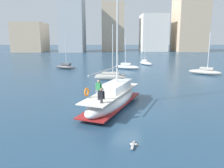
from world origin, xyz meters
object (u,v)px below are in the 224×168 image
Objects in this scene: moored_sloop_near at (205,71)px; moored_sloop_far at (65,66)px; main_sailboat at (113,98)px; moored_catamaran at (110,75)px; moored_cutter_left at (127,67)px; moored_cutter_right at (146,63)px; seagull at (133,144)px.

moored_sloop_far is (-25.35, 7.93, -0.01)m from moored_sloop_near.
moored_catamaran is at bearing 89.99° from main_sailboat.
moored_cutter_left is at bearing 150.21° from moored_sloop_near.
moored_catamaran reaches higher than moored_sloop_far.
moored_cutter_left is 9.13m from moored_cutter_right.
main_sailboat is 7.72m from seagull.
main_sailboat reaches higher than moored_cutter_right.
seagull is (10.03, -34.29, -0.41)m from moored_sloop_far.
moored_sloop_near reaches higher than moored_cutter_left.
moored_catamaran is 20.72m from moored_cutter_right.
main_sailboat reaches higher than moored_sloop_near.
moored_cutter_right is (-7.77, 14.95, -0.03)m from moored_sloop_near.
moored_sloop_far reaches higher than moored_sloop_near.
main_sailboat reaches higher than moored_catamaran.
main_sailboat is at bearing -71.31° from moored_sloop_far.
moored_cutter_left is 0.82× the size of moored_cutter_right.
moored_sloop_near reaches higher than seagull.
moored_cutter_left is at bearing -2.79° from moored_sloop_far.
main_sailboat is 1.46× the size of moored_catamaran.
moored_sloop_near is 0.86× the size of moored_catamaran.
moored_catamaran is at bearing -52.72° from moored_sloop_far.
moored_catamaran is at bearing -166.48° from moored_sloop_near.
moored_sloop_far is at bearing 106.31° from seagull.
moored_sloop_far is 1.00× the size of moored_catamaran.
moored_cutter_left is at bearing 85.70° from seagull.
main_sailboat is 1.57× the size of moored_cutter_right.
moored_cutter_right is at bearing 56.68° from moored_cutter_left.
moored_cutter_right is (5.02, 7.63, -0.00)m from moored_cutter_left.
moored_catamaran is 22.46m from seagull.
moored_catamaran is 1.30× the size of moored_cutter_left.
moored_cutter_left is (12.56, -0.61, -0.02)m from moored_sloop_far.
moored_sloop_near is 14.73m from moored_cutter_left.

